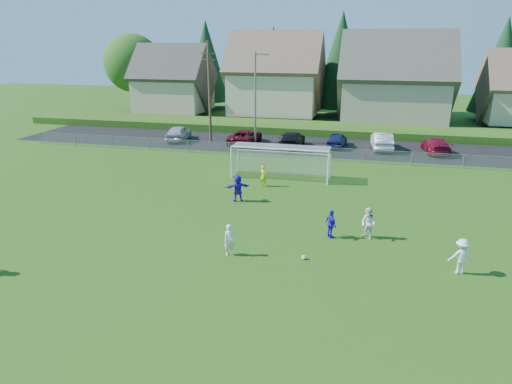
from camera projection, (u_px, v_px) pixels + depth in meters
ground at (213, 277)px, 20.30m from camera, size 160.00×160.00×0.00m
asphalt_lot at (303, 145)px, 45.63m from camera, size 60.00×60.00×0.00m
grass_embankment at (312, 128)px, 52.41m from camera, size 70.00×6.00×0.80m
soccer_ball at (304, 257)px, 21.88m from camera, size 0.22×0.22×0.22m
player_white_a at (230, 240)px, 22.14m from camera, size 0.69×0.62×1.58m
player_white_b at (368, 223)px, 23.98m from camera, size 1.05×1.03×1.71m
player_white_c at (461, 256)px, 20.37m from camera, size 1.16×0.78×1.67m
player_blue_a at (331, 224)px, 24.11m from camera, size 0.85×0.95×1.55m
player_blue_b at (238, 188)px, 29.62m from camera, size 1.70×1.20×1.77m
goalkeeper at (263, 176)px, 32.70m from camera, size 0.66×0.56×1.54m
car_a at (179, 133)px, 47.71m from camera, size 2.39×4.80×1.57m
car_c at (245, 137)px, 46.16m from camera, size 2.68×5.43×1.48m
car_d at (292, 140)px, 44.49m from camera, size 2.53×5.59×1.59m
car_e at (337, 140)px, 44.82m from camera, size 1.95×4.29×1.43m
car_f at (382, 141)px, 43.82m from camera, size 2.15×5.08×1.63m
car_g at (436, 145)px, 42.46m from camera, size 2.47×5.07×1.42m
soccer_goal at (281, 157)px, 34.57m from camera, size 7.42×1.90×2.50m
chainlink_fence at (294, 152)px, 40.36m from camera, size 52.06×0.06×1.20m
streetlight at (256, 97)px, 43.72m from camera, size 1.38×0.18×9.00m
utility_pole at (209, 91)px, 45.70m from camera, size 1.60×0.26×10.00m
houses_row at (338, 63)px, 56.64m from camera, size 53.90×11.45×13.27m
tree_row at (334, 64)px, 62.77m from camera, size 65.98×12.36×13.80m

